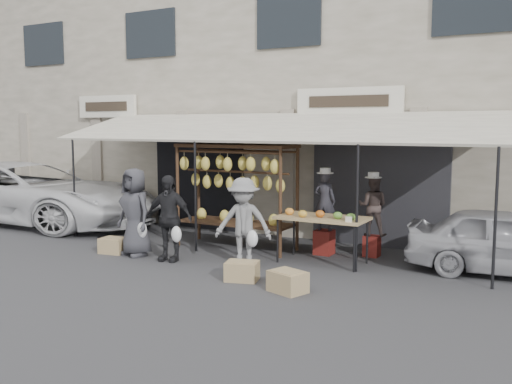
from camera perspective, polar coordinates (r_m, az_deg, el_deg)
ground_plane at (r=10.64m, az=-5.11°, el=-7.65°), size 90.00×90.00×0.00m
shophouse at (r=16.14m, az=7.95°, el=10.23°), size 24.00×6.15×7.30m
awning at (r=12.26m, az=0.79°, el=6.41°), size 10.00×2.35×2.92m
banana_rack at (r=12.09m, az=-2.12°, el=1.65°), size 2.60×0.90×2.24m
produce_table at (r=10.91m, az=6.61°, el=-2.66°), size 1.70×0.90×1.04m
vendor_left at (r=11.65m, az=6.89°, el=-0.90°), size 0.47×0.34×1.20m
vendor_right at (r=11.63m, az=11.59°, el=-1.38°), size 0.65×0.54×1.21m
customer_left at (r=11.75m, az=-12.02°, el=-1.98°), size 0.98×0.75×1.78m
customer_mid at (r=11.19m, az=-8.74°, el=-2.59°), size 1.04×0.56×1.68m
customer_right at (r=10.65m, az=-1.27°, el=-3.04°), size 1.20×0.89×1.66m
stool_left at (r=11.79m, az=6.83°, el=-5.00°), size 0.38×0.38×0.50m
stool_right at (r=11.77m, az=11.50°, el=-5.31°), size 0.34×0.34×0.42m
crate_near_a at (r=9.80m, az=-1.40°, el=-7.90°), size 0.63×0.54×0.32m
crate_near_b at (r=9.15m, az=3.19°, el=-8.94°), size 0.67×0.58×0.33m
crate_far at (r=12.20m, az=-14.03°, el=-5.21°), size 0.57×0.47×0.31m
van at (r=16.87m, az=-22.40°, el=1.37°), size 5.90×2.84×2.43m
sedan at (r=10.99m, az=24.07°, el=-4.56°), size 3.62×1.71×1.20m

